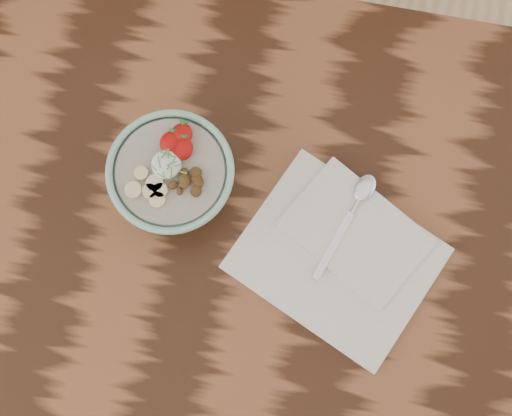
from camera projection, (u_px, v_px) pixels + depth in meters
The scene contains 4 objects.
table at pixel (200, 271), 111.22cm from camera, with size 160.00×90.00×75.00cm.
breakfast_bowl at pixel (173, 177), 98.73cm from camera, with size 17.36×17.36×11.48cm.
napkin at pixel (341, 253), 101.77cm from camera, with size 32.67×30.11×1.62cm.
spoon at pixel (357, 202), 101.96cm from camera, with size 7.41×16.92×0.90cm.
Camera 1 is at (11.11, -11.72, 176.54)cm, focal length 50.00 mm.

